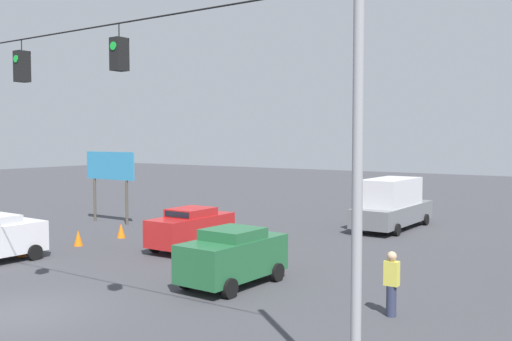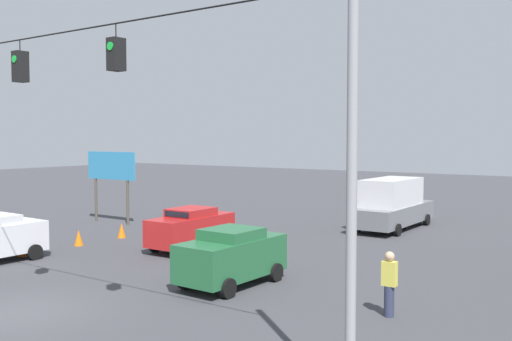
% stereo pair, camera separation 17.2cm
% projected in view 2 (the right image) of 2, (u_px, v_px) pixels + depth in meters
% --- Properties ---
extents(ground_plane, '(140.00, 140.00, 0.00)m').
position_uv_depth(ground_plane, '(19.00, 313.00, 16.30)').
color(ground_plane, '#3D3D42').
extents(overhead_signal_span, '(20.74, 0.38, 8.42)m').
position_uv_depth(overhead_signal_span, '(20.00, 132.00, 16.24)').
color(overhead_signal_span, '#939399').
rests_on(overhead_signal_span, ground_plane).
extents(box_truck_grey_oncoming_deep, '(2.46, 6.82, 2.78)m').
position_uv_depth(box_truck_grey_oncoming_deep, '(393.00, 204.00, 31.19)').
color(box_truck_grey_oncoming_deep, slate).
rests_on(box_truck_grey_oncoming_deep, ground_plane).
extents(sedan_green_crossing_near, '(2.13, 4.09, 1.94)m').
position_uv_depth(sedan_green_crossing_near, '(232.00, 256.00, 19.28)').
color(sedan_green_crossing_near, '#236038').
rests_on(sedan_green_crossing_near, ground_plane).
extents(sedan_red_withflow_mid, '(2.01, 4.36, 1.86)m').
position_uv_depth(sedan_red_withflow_mid, '(191.00, 228.00, 25.52)').
color(sedan_red_withflow_mid, red).
rests_on(sedan_red_withflow_mid, ground_plane).
extents(traffic_cone_nearest, '(0.42, 0.42, 0.73)m').
position_uv_depth(traffic_cone_nearest, '(22.00, 247.00, 24.08)').
color(traffic_cone_nearest, orange).
rests_on(traffic_cone_nearest, ground_plane).
extents(traffic_cone_second, '(0.42, 0.42, 0.73)m').
position_uv_depth(traffic_cone_second, '(79.00, 238.00, 26.42)').
color(traffic_cone_second, orange).
rests_on(traffic_cone_second, ground_plane).
extents(traffic_cone_third, '(0.42, 0.42, 0.73)m').
position_uv_depth(traffic_cone_third, '(122.00, 230.00, 28.52)').
color(traffic_cone_third, orange).
rests_on(traffic_cone_third, ground_plane).
extents(traffic_cone_fourth, '(0.42, 0.42, 0.73)m').
position_uv_depth(traffic_cone_fourth, '(164.00, 223.00, 30.84)').
color(traffic_cone_fourth, orange).
rests_on(traffic_cone_fourth, ground_plane).
extents(roadside_billboard, '(3.96, 0.16, 4.18)m').
position_uv_depth(roadside_billboard, '(111.00, 171.00, 33.38)').
color(roadside_billboard, '#4C473D').
rests_on(roadside_billboard, ground_plane).
extents(pedestrian, '(0.40, 0.28, 1.84)m').
position_uv_depth(pedestrian, '(389.00, 283.00, 15.88)').
color(pedestrian, '#2D334C').
rests_on(pedestrian, ground_plane).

